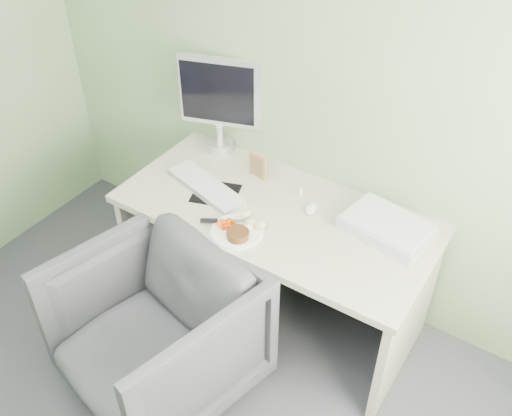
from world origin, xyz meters
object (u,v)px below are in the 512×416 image
Objects in this scene: desk_chair at (156,331)px; plate at (237,231)px; desk at (274,238)px; monitor at (220,100)px; scanner at (387,228)px.

plate is at bearing 85.76° from desk_chair.
plate is (-0.07, -0.24, 0.19)m from desk.
monitor is (-0.55, 0.31, 0.49)m from desk.
plate is at bearing -137.10° from scanner.
desk_chair reaches higher than desk.
monitor reaches higher than desk_chair.
desk_chair is (0.33, -1.02, -0.66)m from monitor.
monitor is 0.66× the size of desk_chair.
desk_chair is (-0.75, -0.85, -0.38)m from scanner.
monitor reaches higher than desk.
plate is 0.80m from monitor.
scanner is 1.20m from desk_chair.
plate is 0.61m from desk_chair.
scanner is at bearing 62.47° from desk_chair.
monitor is (-1.08, 0.16, 0.28)m from scanner.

